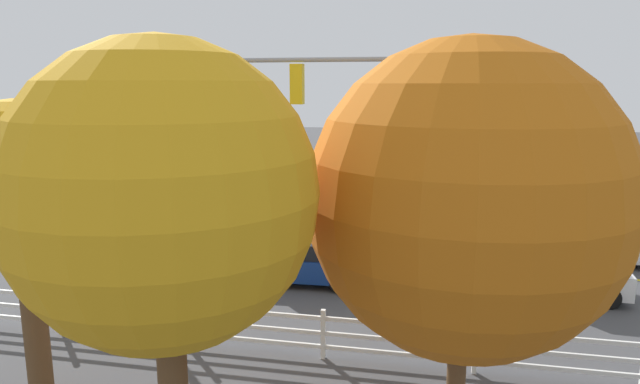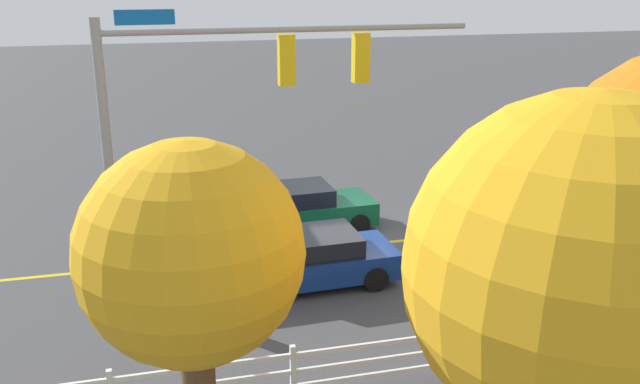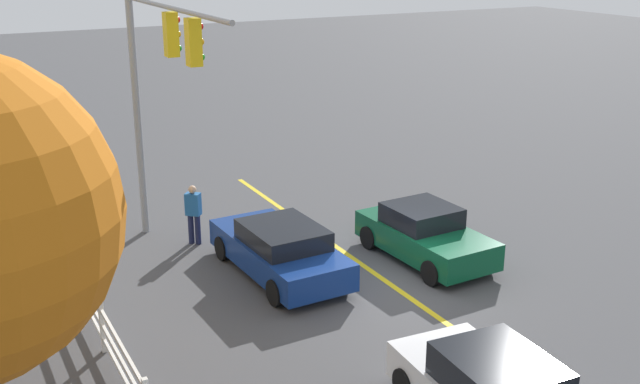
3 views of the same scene
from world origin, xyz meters
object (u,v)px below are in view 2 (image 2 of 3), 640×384
object	(u,v)px
car_1	(308,208)
tree_1	(583,272)
tree_3	(191,257)
car_0	(563,226)
pedestrian	(194,283)
car_2	(609,181)
car_3	(309,259)

from	to	relation	value
car_1	tree_1	size ratio (longest dim) A/B	0.62
car_1	tree_3	world-z (taller)	tree_3
car_0	pedestrian	size ratio (longest dim) A/B	2.41
car_1	pedestrian	size ratio (longest dim) A/B	2.41
car_2	pedestrian	world-z (taller)	pedestrian
pedestrian	tree_3	size ratio (longest dim) A/B	0.29
pedestrian	car_1	bearing A→B (deg)	94.93
car_1	tree_1	bearing A→B (deg)	-93.34
car_1	car_3	xyz separation A→B (m)	(0.87, 3.79, -0.01)
car_3	pedestrian	distance (m)	3.23
car_0	tree_3	bearing A→B (deg)	39.07
car_2	car_3	xyz separation A→B (m)	(11.65, 3.86, -0.07)
car_2	tree_3	bearing A→B (deg)	-140.39
pedestrian	tree_1	bearing A→B (deg)	-24.23
car_3	tree_1	size ratio (longest dim) A/B	0.70
car_3	tree_1	world-z (taller)	tree_1
car_3	tree_3	distance (m)	8.86
car_0	tree_1	distance (m)	12.93
tree_1	car_3	bearing A→B (deg)	-85.69
car_1	tree_1	xyz separation A→B (m)	(0.13, 13.61, 3.94)
car_0	car_1	xyz separation A→B (m)	(6.74, -3.37, -0.04)
car_2	tree_3	distance (m)	19.05
car_3	tree_3	world-z (taller)	tree_3
car_1	car_2	bearing A→B (deg)	-2.40
car_3	tree_3	bearing A→B (deg)	63.82
car_2	tree_3	world-z (taller)	tree_3
car_3	tree_1	bearing A→B (deg)	92.15
car_1	tree_3	distance (m)	12.46
car_0	car_2	xyz separation A→B (m)	(-4.05, -3.45, 0.02)
tree_1	tree_3	xyz separation A→B (m)	(4.05, -2.41, -0.41)
tree_1	tree_3	world-z (taller)	tree_1
car_1	tree_3	bearing A→B (deg)	-113.24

